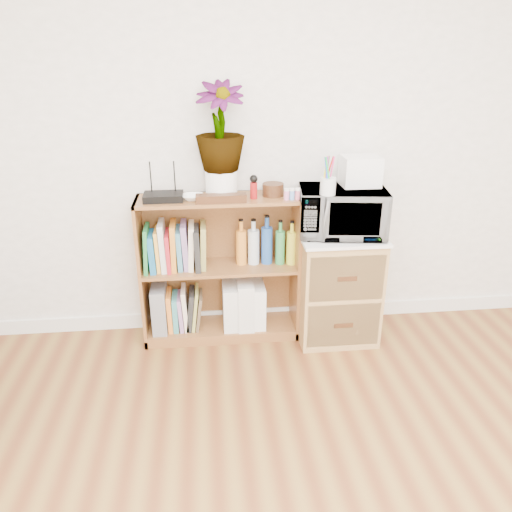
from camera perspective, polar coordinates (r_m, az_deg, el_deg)
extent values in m
cube|color=white|center=(3.55, 1.66, -6.62)|extent=(4.00, 0.02, 0.10)
cube|color=brown|center=(3.21, -4.14, -1.52)|extent=(1.00, 0.30, 0.95)
cube|color=#9E7542|center=(3.30, 9.13, -3.45)|extent=(0.50, 0.45, 0.70)
imported|color=silver|center=(3.10, 9.76, 5.02)|extent=(0.56, 0.42, 0.29)
cylinder|color=silver|center=(2.91, 8.22, 7.90)|extent=(0.09, 0.09, 0.10)
cube|color=white|center=(3.14, 11.83, 9.50)|extent=(0.23, 0.19, 0.18)
cube|color=black|center=(3.03, -10.54, 6.67)|extent=(0.23, 0.16, 0.04)
imported|color=white|center=(3.01, -7.20, 6.68)|extent=(0.13, 0.13, 0.03)
cylinder|color=white|center=(3.04, -3.98, 8.25)|extent=(0.19, 0.19, 0.16)
imported|color=#377930|center=(2.98, -4.16, 14.54)|extent=(0.29, 0.29, 0.51)
cube|color=#331D0E|center=(2.94, -4.01, 6.59)|extent=(0.30, 0.07, 0.05)
cylinder|color=maroon|center=(3.01, -0.27, 7.49)|extent=(0.04, 0.04, 0.10)
cylinder|color=#32180D|center=(3.07, 1.95, 7.60)|extent=(0.13, 0.13, 0.08)
cube|color=#CC7188|center=(2.99, 4.14, 6.91)|extent=(0.10, 0.04, 0.05)
cube|color=slate|center=(3.33, -10.94, -5.75)|extent=(0.09, 0.24, 0.31)
cube|color=silver|center=(3.31, -2.98, -5.59)|extent=(0.09, 0.24, 0.30)
cube|color=silver|center=(3.31, -1.28, -5.30)|extent=(0.10, 0.26, 0.33)
cube|color=white|center=(3.33, 0.14, -5.51)|extent=(0.09, 0.23, 0.29)
cube|color=#217E3B|center=(3.16, -12.36, 0.92)|extent=(0.04, 0.20, 0.29)
cube|color=#19639B|center=(3.17, -11.72, 0.55)|extent=(0.04, 0.20, 0.24)
cube|color=#F8AE3A|center=(3.16, -11.14, 0.78)|extent=(0.03, 0.20, 0.26)
cube|color=silver|center=(3.15, -10.59, 1.18)|extent=(0.04, 0.20, 0.31)
cube|color=#B11E2B|center=(3.16, -9.95, 0.66)|extent=(0.03, 0.20, 0.24)
cube|color=orange|center=(3.15, -9.40, 1.16)|extent=(0.04, 0.20, 0.30)
cube|color=teal|center=(3.15, -8.74, 0.81)|extent=(0.04, 0.20, 0.25)
cube|color=#89689C|center=(3.14, -8.10, 1.14)|extent=(0.05, 0.20, 0.29)
cube|color=beige|center=(3.14, -7.42, 1.12)|extent=(0.05, 0.20, 0.28)
cube|color=black|center=(3.14, -6.74, 1.01)|extent=(0.04, 0.20, 0.27)
cube|color=#9B9447|center=(3.14, -6.06, 1.13)|extent=(0.04, 0.20, 0.28)
cylinder|color=orange|center=(3.15, -1.67, 1.41)|extent=(0.07, 0.07, 0.29)
cylinder|color=silver|center=(3.15, -0.25, 1.45)|extent=(0.07, 0.07, 0.29)
cylinder|color=#2251A2|center=(3.16, 1.29, 1.69)|extent=(0.07, 0.07, 0.31)
cylinder|color=#338D47|center=(3.18, 2.77, 1.51)|extent=(0.06, 0.06, 0.28)
cylinder|color=gold|center=(3.19, 4.05, 1.52)|extent=(0.07, 0.07, 0.28)
cylinder|color=#A3ABB6|center=(3.20, 5.41, 1.54)|extent=(0.07, 0.07, 0.27)
cube|color=orange|center=(3.34, -9.79, -6.08)|extent=(0.03, 0.19, 0.26)
cube|color=teal|center=(3.34, -9.16, -6.25)|extent=(0.03, 0.19, 0.23)
cube|color=#9E6FA7|center=(3.34, -8.58, -6.25)|extent=(0.04, 0.19, 0.23)
cube|color=#F7DAC0|center=(3.33, -8.08, -5.85)|extent=(0.04, 0.19, 0.28)
cube|color=black|center=(3.33, -7.49, -5.99)|extent=(0.06, 0.19, 0.26)
cube|color=#9F9E49|center=(3.33, -6.97, -5.85)|extent=(0.06, 0.19, 0.28)
cube|color=brown|center=(3.33, -6.54, -6.14)|extent=(0.05, 0.19, 0.23)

